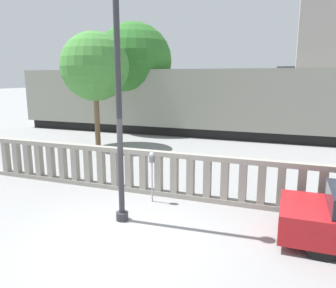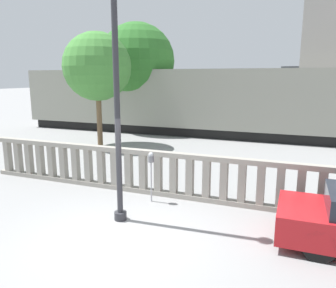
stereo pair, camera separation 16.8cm
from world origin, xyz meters
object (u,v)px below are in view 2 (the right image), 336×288
Objects in this scene: parking_meter at (151,162)px; tree_left at (97,67)px; train_far at (210,91)px; tree_right at (137,61)px; lamppost at (116,69)px; train_near at (218,102)px.

parking_meter is 8.70m from tree_left.
tree_left reaches higher than train_far.
lamppost is at bearing -65.26° from tree_right.
tree_right is at bearing 114.74° from lamppost.
lamppost is 13.84m from tree_right.
train_near is 4.49× the size of tree_left.
tree_right is (-6.00, 11.18, 3.28)m from parking_meter.
tree_right is (-0.41, 5.12, 0.49)m from tree_left.
train_far is at bearing 99.68° from lamppost.
train_far is 19.38m from tree_left.
lamppost is 1.00× the size of tree_right.
tree_left is at bearing -85.46° from tree_right.
parking_meter is at bearing 81.18° from lamppost.
tree_left is at bearing -92.45° from train_far.
tree_right is at bearing 94.54° from tree_left.
tree_left is (-5.38, 7.43, 0.31)m from lamppost.
tree_right reaches higher than train_near.
parking_meter is 0.06× the size of train_near.
train_far is (-4.55, 26.69, -1.62)m from lamppost.
lamppost is 9.18m from tree_left.
tree_left is at bearing 125.90° from lamppost.
parking_meter is 25.77m from train_far.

